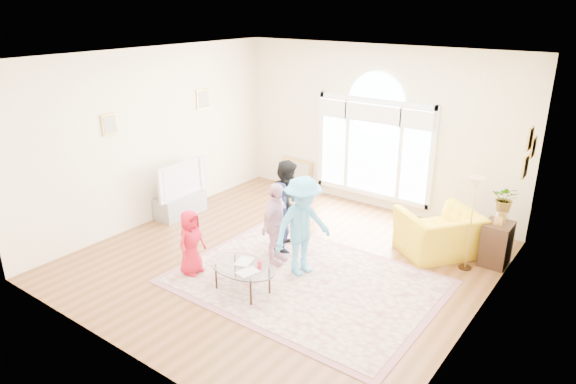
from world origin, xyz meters
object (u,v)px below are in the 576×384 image
Objects in this scene: coffee_table at (242,267)px; armchair at (438,234)px; television at (179,178)px; tv_console at (180,205)px; area_rug at (306,281)px.

coffee_table is 0.94× the size of armchair.
television is at bearing -37.57° from armchair.
television is 4.87m from armchair.
television is at bearing -0.00° from tv_console.
tv_console is 0.85× the size of television.
coffee_table is at bearing -126.85° from area_rug.
area_rug is 3.07× the size of television.
television is at bearing 155.92° from coffee_table.
television is 1.00× the size of armchair.
coffee_table is (2.86, -1.44, -0.36)m from television.
coffee_table is at bearing -26.69° from television.
area_rug is at bearing 55.76° from coffee_table.
area_rug is at bearing 4.74° from armchair.
tv_console is at bearing -37.60° from armchair.
television is (0.01, -0.00, 0.55)m from tv_console.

